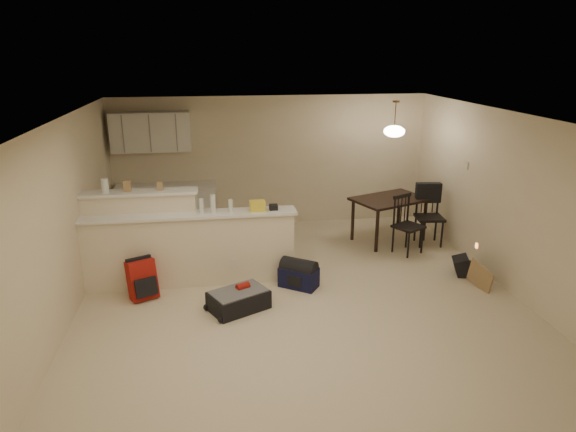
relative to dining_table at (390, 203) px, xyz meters
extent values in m
plane|color=beige|center=(-1.97, -2.23, -0.70)|extent=(7.00, 7.00, 0.00)
plane|color=white|center=(-1.97, -2.23, 1.80)|extent=(7.00, 7.00, 0.00)
cube|color=beige|center=(-1.97, 1.27, 0.55)|extent=(6.00, 0.02, 2.50)
cube|color=beige|center=(-1.97, -5.73, 0.55)|extent=(6.00, 0.02, 2.50)
cube|color=beige|center=(-4.97, -2.23, 0.55)|extent=(0.02, 7.00, 2.50)
cube|color=beige|center=(1.03, -2.23, 0.55)|extent=(0.02, 7.00, 2.50)
cube|color=beige|center=(-3.47, -1.33, -0.17)|extent=(3.00, 0.28, 1.05)
cube|color=white|center=(-3.47, -1.33, 0.37)|extent=(3.08, 0.38, 0.04)
cube|color=beige|center=(-4.17, -1.11, -0.02)|extent=(1.60, 0.24, 1.35)
cube|color=white|center=(-4.17, -1.11, 0.67)|extent=(1.68, 0.34, 0.04)
cube|color=white|center=(-4.17, 1.09, 1.20)|extent=(1.40, 0.34, 0.70)
cube|color=white|center=(-3.97, 0.96, -0.25)|extent=(1.80, 0.60, 0.90)
cube|color=beige|center=(1.02, -0.68, 0.80)|extent=(0.02, 0.12, 0.12)
cylinder|color=silver|center=(-4.61, -1.11, 0.79)|extent=(0.10, 0.10, 0.20)
cube|color=#9E7D51|center=(-4.31, -1.11, 0.77)|extent=(0.10, 0.07, 0.16)
cube|color=#9E7D51|center=(-3.86, -1.11, 0.75)|extent=(0.08, 0.06, 0.12)
cylinder|color=silver|center=(-3.12, -1.33, 0.52)|extent=(0.07, 0.07, 0.26)
cylinder|color=silver|center=(-2.87, -1.33, 0.48)|extent=(0.06, 0.06, 0.18)
cube|color=#9E7D51|center=(-2.48, -1.33, 0.46)|extent=(0.22, 0.18, 0.14)
cube|color=#9E7D51|center=(-2.25, -1.33, 0.43)|extent=(0.12, 0.10, 0.08)
cylinder|color=silver|center=(-3.28, -1.33, 0.50)|extent=(0.06, 0.06, 0.22)
cube|color=black|center=(0.00, 0.00, 0.07)|extent=(1.49, 1.26, 0.04)
cylinder|color=black|center=(-0.39, -0.52, -0.32)|extent=(0.06, 0.06, 0.75)
cylinder|color=black|center=(0.64, -0.11, -0.32)|extent=(0.06, 0.06, 0.75)
cylinder|color=black|center=(-0.64, 0.11, -0.32)|extent=(0.06, 0.06, 0.75)
cylinder|color=black|center=(0.39, 0.52, -0.32)|extent=(0.06, 0.06, 0.75)
cylinder|color=brown|center=(0.00, 0.00, 1.55)|extent=(0.02, 0.02, 0.50)
cylinder|color=brown|center=(0.00, 0.00, 1.78)|extent=(0.12, 0.12, 0.03)
ellipsoid|color=white|center=(0.00, 0.00, 1.28)|extent=(0.36, 0.36, 0.20)
cube|color=black|center=(-2.84, -2.22, -0.57)|extent=(0.88, 0.77, 0.25)
cube|color=#A91913|center=(-4.14, -1.69, -0.42)|extent=(0.43, 0.36, 0.55)
cube|color=#101235|center=(-1.93, -1.67, -0.55)|extent=(0.61, 0.55, 0.30)
cube|color=black|center=(0.63, -1.62, -0.56)|extent=(0.31, 0.37, 0.28)
cube|color=#9E7D51|center=(0.66, -2.11, -0.52)|extent=(0.12, 0.46, 0.36)
camera|label=1|loc=(-3.10, -8.40, 2.61)|focal=32.00mm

